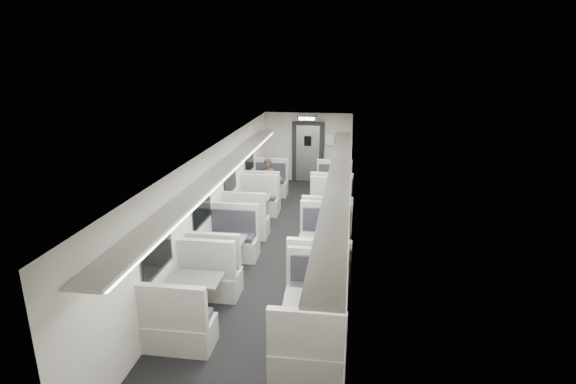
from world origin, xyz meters
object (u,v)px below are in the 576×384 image
(booth_left_b, at_px, (253,210))
(booth_right_c, at_px, (322,257))
(booth_right_a, at_px, (332,194))
(passenger, at_px, (268,184))
(vestibule_door, at_px, (308,152))
(booth_right_d, at_px, (313,319))
(booth_left_c, at_px, (223,256))
(booth_left_a, at_px, (266,191))
(booth_right_b, at_px, (329,215))
(exit_sign, at_px, (307,118))
(booth_left_d, at_px, (196,298))

(booth_left_b, height_order, booth_right_c, booth_right_c)
(booth_right_a, distance_m, passenger, 1.91)
(vestibule_door, bearing_deg, booth_right_d, -83.82)
(booth_right_a, height_order, booth_right_d, booth_right_a)
(booth_left_c, distance_m, booth_right_a, 5.01)
(vestibule_door, bearing_deg, booth_right_a, -69.49)
(booth_left_a, relative_size, booth_right_b, 0.93)
(booth_left_b, relative_size, booth_right_d, 1.04)
(booth_left_c, bearing_deg, passenger, 87.64)
(booth_right_a, bearing_deg, booth_left_c, -113.53)
(booth_left_a, height_order, booth_right_c, booth_right_c)
(booth_right_b, xyz_separation_m, exit_sign, (-1.00, 4.10, 1.86))
(booth_left_a, xyz_separation_m, passenger, (0.17, -0.50, 0.36))
(booth_left_a, distance_m, booth_right_c, 4.86)
(booth_right_a, xyz_separation_m, booth_right_b, (0.00, -1.92, 0.02))
(passenger, bearing_deg, vestibule_door, 91.35)
(booth_left_c, height_order, booth_right_b, booth_right_b)
(booth_right_b, relative_size, booth_right_d, 1.09)
(booth_right_a, xyz_separation_m, exit_sign, (-1.00, 2.18, 1.89))
(booth_left_c, relative_size, booth_right_a, 1.01)
(booth_left_b, distance_m, booth_right_b, 2.01)
(booth_left_d, relative_size, booth_right_c, 0.93)
(booth_right_a, distance_m, exit_sign, 3.05)
(booth_left_c, height_order, passenger, passenger)
(vestibule_door, distance_m, exit_sign, 1.33)
(booth_left_b, relative_size, booth_left_c, 1.00)
(booth_left_d, relative_size, exit_sign, 3.45)
(vestibule_door, bearing_deg, booth_left_a, -111.00)
(booth_left_a, xyz_separation_m, booth_right_a, (2.00, -0.07, 0.01))
(booth_right_d, relative_size, passenger, 1.43)
(passenger, bearing_deg, booth_left_d, -75.40)
(booth_left_c, bearing_deg, booth_right_a, 66.47)
(booth_left_d, bearing_deg, booth_left_c, 90.00)
(booth_left_d, distance_m, exit_sign, 8.65)
(booth_left_b, xyz_separation_m, booth_right_c, (2.00, -2.63, 0.02))
(booth_left_a, xyz_separation_m, booth_left_c, (0.00, -4.66, 0.01))
(booth_left_c, height_order, exit_sign, exit_sign)
(vestibule_door, xyz_separation_m, exit_sign, (0.00, -0.49, 1.24))
(booth_right_c, bearing_deg, passenger, 114.96)
(exit_sign, bearing_deg, vestibule_door, 90.00)
(booth_left_d, distance_m, passenger, 5.78)
(booth_left_b, distance_m, booth_left_d, 4.47)
(booth_left_d, xyz_separation_m, exit_sign, (1.00, 8.38, 1.90))
(passenger, bearing_deg, booth_left_a, 125.34)
(booth_left_a, distance_m, exit_sign, 3.01)
(booth_left_a, relative_size, booth_right_a, 0.98)
(booth_left_b, height_order, booth_right_a, booth_left_b)
(exit_sign, bearing_deg, booth_right_d, -83.47)
(booth_left_d, distance_m, booth_right_b, 4.72)
(booth_left_a, xyz_separation_m, exit_sign, (1.00, 2.12, 1.89))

